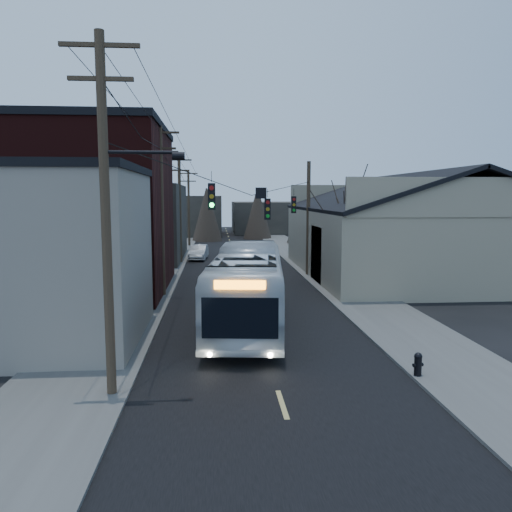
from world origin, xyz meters
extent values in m
plane|color=black|center=(0.00, 0.00, 0.00)|extent=(160.00, 160.00, 0.00)
cube|color=black|center=(0.00, 30.00, 0.01)|extent=(9.00, 110.00, 0.02)
cube|color=#474744|center=(-6.50, 30.00, 0.06)|extent=(4.00, 110.00, 0.12)
cube|color=#474744|center=(6.50, 30.00, 0.06)|extent=(4.00, 110.00, 0.12)
cube|color=gray|center=(-9.00, 9.00, 3.50)|extent=(8.00, 8.00, 7.00)
cube|color=black|center=(-10.00, 20.00, 5.00)|extent=(10.00, 12.00, 10.00)
cube|color=#302C26|center=(-9.50, 36.00, 3.50)|extent=(9.00, 14.00, 7.00)
cube|color=gray|center=(13.00, 25.00, 2.50)|extent=(16.00, 20.00, 5.00)
cube|color=black|center=(9.00, 25.00, 6.30)|extent=(8.16, 20.60, 2.86)
cube|color=black|center=(17.00, 25.00, 6.30)|extent=(8.16, 20.60, 2.86)
cube|color=#302C26|center=(-6.00, 65.00, 3.00)|extent=(10.00, 12.00, 6.00)
cube|color=#302C26|center=(7.00, 70.00, 2.50)|extent=(12.00, 14.00, 5.00)
cone|color=black|center=(6.50, 20.00, 3.60)|extent=(0.40, 0.40, 7.20)
cylinder|color=#382B1E|center=(-5.00, 3.00, 5.25)|extent=(0.28, 0.28, 10.50)
cube|color=#382B1E|center=(-5.00, 3.00, 10.10)|extent=(2.20, 0.12, 0.12)
cylinder|color=#382B1E|center=(-5.00, 18.00, 5.00)|extent=(0.28, 0.28, 10.00)
cube|color=#382B1E|center=(-5.00, 18.00, 9.60)|extent=(2.20, 0.12, 0.12)
cylinder|color=#382B1E|center=(-5.00, 33.00, 4.75)|extent=(0.28, 0.28, 9.50)
cube|color=#382B1E|center=(-5.00, 33.00, 9.10)|extent=(2.20, 0.12, 0.12)
cylinder|color=#382B1E|center=(-5.00, 48.00, 4.50)|extent=(0.28, 0.28, 9.00)
cube|color=#382B1E|center=(-5.00, 48.00, 8.60)|extent=(2.20, 0.12, 0.12)
cylinder|color=#382B1E|center=(5.00, 25.00, 4.25)|extent=(0.28, 0.28, 8.50)
cube|color=black|center=(-2.00, 7.50, 5.95)|extent=(0.28, 0.20, 1.00)
cube|color=black|center=(0.60, 12.00, 5.35)|extent=(0.28, 0.20, 1.00)
cube|color=black|center=(2.80, 18.00, 5.45)|extent=(0.28, 0.20, 1.00)
imported|color=silver|center=(-0.39, 11.23, 1.80)|extent=(4.38, 13.16, 3.60)
imported|color=#B5B9BE|center=(-3.48, 35.36, 0.70)|extent=(1.83, 4.36, 1.40)
cylinder|color=black|center=(4.70, 3.67, 0.42)|extent=(0.24, 0.24, 0.61)
sphere|color=black|center=(4.70, 3.67, 0.76)|extent=(0.26, 0.26, 0.26)
cylinder|color=black|center=(4.70, 3.67, 0.47)|extent=(0.37, 0.19, 0.12)
camera|label=1|loc=(-1.86, -11.61, 5.97)|focal=35.00mm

